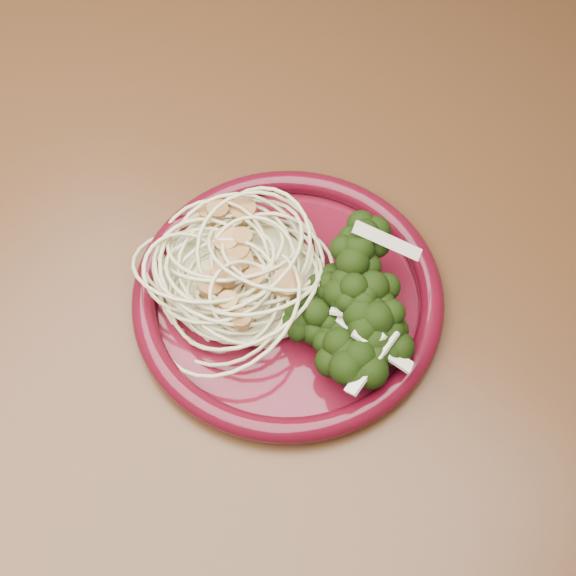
# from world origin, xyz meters

# --- Properties ---
(dining_table) EXTENTS (1.20, 0.80, 0.75)m
(dining_table) POSITION_xyz_m (0.00, 0.00, 0.65)
(dining_table) COLOR #472814
(dining_table) RESTS_ON ground
(dinner_plate) EXTENTS (0.27, 0.27, 0.02)m
(dinner_plate) POSITION_xyz_m (0.05, -0.08, 0.76)
(dinner_plate) COLOR #480A15
(dinner_plate) RESTS_ON dining_table
(spaghetti_pile) EXTENTS (0.15, 0.14, 0.03)m
(spaghetti_pile) POSITION_xyz_m (0.01, -0.09, 0.77)
(spaghetti_pile) COLOR beige
(spaghetti_pile) RESTS_ON dinner_plate
(scallop_cluster) EXTENTS (0.13, 0.13, 0.04)m
(scallop_cluster) POSITION_xyz_m (0.01, -0.09, 0.80)
(scallop_cluster) COLOR #A5743E
(scallop_cluster) RESTS_ON spaghetti_pile
(broccoli_pile) EXTENTS (0.10, 0.14, 0.05)m
(broccoli_pile) POSITION_xyz_m (0.10, -0.07, 0.78)
(broccoli_pile) COLOR black
(broccoli_pile) RESTS_ON dinner_plate
(onion_garnish) EXTENTS (0.07, 0.09, 0.05)m
(onion_garnish) POSITION_xyz_m (0.10, -0.07, 0.81)
(onion_garnish) COLOR beige
(onion_garnish) RESTS_ON broccoli_pile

